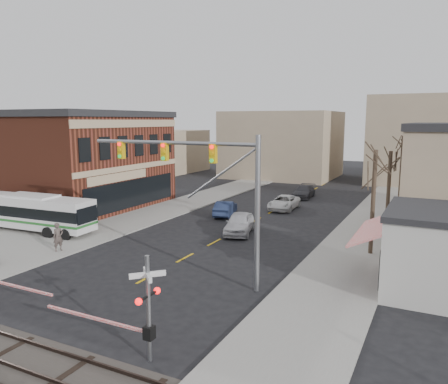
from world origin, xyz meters
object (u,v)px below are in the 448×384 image
at_px(rr_crossing_east, 139,308).
at_px(car_c, 284,202).
at_px(pedestrian_far, 70,221).
at_px(traffic_signal_mast, 208,177).
at_px(car_d, 304,192).
at_px(pedestrian_near, 58,237).
at_px(transit_bus, 32,212).
at_px(car_a, 239,223).
at_px(car_b, 225,208).

xyz_separation_m(rr_crossing_east, car_c, (-4.15, 28.51, -1.29)).
bearing_deg(pedestrian_far, traffic_signal_mast, -79.98).
bearing_deg(car_d, pedestrian_near, -109.89).
bearing_deg(traffic_signal_mast, car_c, 97.46).
bearing_deg(pedestrian_near, pedestrian_far, 55.60).
distance_m(pedestrian_near, pedestrian_far, 5.20).
bearing_deg(pedestrian_near, transit_bus, 81.51).
distance_m(traffic_signal_mast, pedestrian_far, 15.96).
relative_size(car_c, car_d, 1.04).
relative_size(transit_bus, car_a, 2.32).
bearing_deg(car_d, pedestrian_far, -119.15).
bearing_deg(car_c, pedestrian_far, -128.12).
bearing_deg(car_a, car_c, 74.80).
bearing_deg(transit_bus, car_b, 47.55).
relative_size(rr_crossing_east, car_b, 1.34).
bearing_deg(transit_bus, traffic_signal_mast, -10.69).
bearing_deg(rr_crossing_east, car_d, 96.84).
xyz_separation_m(car_b, car_d, (3.74, 12.56, -0.00)).
bearing_deg(traffic_signal_mast, car_b, 113.18).
relative_size(car_d, pedestrian_near, 2.48).
xyz_separation_m(traffic_signal_mast, car_c, (-2.69, 20.57, -5.08)).
bearing_deg(traffic_signal_mast, transit_bus, 169.31).
relative_size(transit_bus, car_d, 2.33).
relative_size(car_b, pedestrian_far, 2.55).
xyz_separation_m(traffic_signal_mast, car_d, (-2.84, 27.93, -5.07)).
distance_m(rr_crossing_east, car_c, 28.84).
bearing_deg(car_b, traffic_signal_mast, 99.28).
bearing_deg(car_b, transit_bus, 33.65).
xyz_separation_m(car_b, car_c, (3.89, 5.20, -0.01)).
distance_m(transit_bus, car_d, 28.71).
bearing_deg(pedestrian_far, rr_crossing_east, -100.82).
relative_size(transit_bus, pedestrian_near, 5.78).
distance_m(transit_bus, pedestrian_far, 3.25).
height_order(traffic_signal_mast, pedestrian_far, traffic_signal_mast).
bearing_deg(car_a, car_d, 75.51).
distance_m(car_d, pedestrian_near, 29.03).
height_order(traffic_signal_mast, car_b, traffic_signal_mast).
xyz_separation_m(rr_crossing_east, car_a, (-4.26, 18.11, -1.16)).
height_order(traffic_signal_mast, car_c, traffic_signal_mast).
relative_size(transit_bus, pedestrian_far, 6.68).
height_order(transit_bus, car_a, transit_bus).
height_order(rr_crossing_east, car_b, rr_crossing_east).
bearing_deg(traffic_signal_mast, pedestrian_near, 178.96).
height_order(car_b, pedestrian_far, pedestrian_far).
bearing_deg(transit_bus, car_a, 24.82).
xyz_separation_m(transit_bus, car_b, (11.02, 12.05, -0.91)).
height_order(transit_bus, car_c, transit_bus).
height_order(pedestrian_near, pedestrian_far, pedestrian_near).
bearing_deg(rr_crossing_east, pedestrian_near, 147.71).
height_order(rr_crossing_east, car_a, rr_crossing_east).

